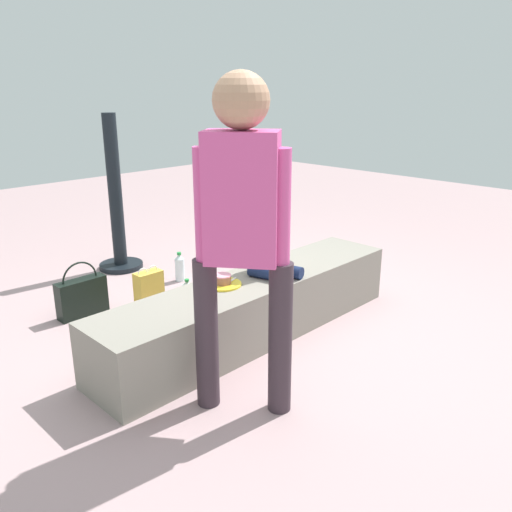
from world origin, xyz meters
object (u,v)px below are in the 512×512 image
gift_bag (149,294)px  handbag_black_leather (82,296)px  water_bottle_near_gift (188,293)px  cake_plate (223,282)px  adult_standing (242,220)px  water_bottle_far_side (180,268)px  child_seated (268,240)px  cake_box_white (232,292)px

gift_bag → handbag_black_leather: handbag_black_leather is taller
water_bottle_near_gift → handbag_black_leather: size_ratio=0.51×
cake_plate → adult_standing: bearing=-123.8°
cake_plate → water_bottle_far_side: 1.15m
cake_plate → water_bottle_far_side: (0.46, 1.02, -0.28)m
adult_standing → gift_bag: bearing=77.0°
child_seated → gift_bag: size_ratio=1.36×
adult_standing → cake_plate: size_ratio=6.85×
gift_bag → handbag_black_leather: bearing=130.8°
cake_plate → water_bottle_far_side: bearing=66.0°
water_bottle_far_side → cake_box_white: (0.01, -0.59, -0.04)m
gift_bag → handbag_black_leather: size_ratio=0.94×
cake_box_white → gift_bag: bearing=161.6°
gift_bag → child_seated: bearing=-56.9°
water_bottle_near_gift → adult_standing: bearing=-116.3°
cake_plate → handbag_black_leather: bearing=112.6°
adult_standing → water_bottle_near_gift: adult_standing is taller
cake_plate → water_bottle_near_gift: cake_plate is taller
child_seated → water_bottle_near_gift: (-0.13, 0.65, -0.49)m
water_bottle_far_side → cake_box_white: size_ratio=0.72×
child_seated → cake_box_white: child_seated is taller
cake_plate → handbag_black_leather: cake_plate is taller
adult_standing → water_bottle_near_gift: bearing=63.7°
cake_box_white → handbag_black_leather: (-0.87, 0.54, 0.07)m
handbag_black_leather → gift_bag: bearing=-49.2°
child_seated → cake_plate: child_seated is taller
cake_plate → water_bottle_near_gift: size_ratio=1.16×
child_seated → adult_standing: bearing=-144.0°
gift_bag → water_bottle_far_side: bearing=35.9°
gift_bag → water_bottle_far_side: gift_bag is taller
gift_bag → water_bottle_near_gift: size_ratio=1.85×
adult_standing → child_seated: bearing=36.0°
child_seated → adult_standing: 0.93m
adult_standing → handbag_black_leather: adult_standing is taller
gift_bag → water_bottle_near_gift: gift_bag is taller
cake_plate → water_bottle_near_gift: 0.70m
water_bottle_near_gift → handbag_black_leather: bearing=148.8°
cake_box_white → water_bottle_far_side: bearing=91.0°
gift_bag → water_bottle_far_side: 0.69m
adult_standing → cake_box_white: (0.84, 0.99, -0.85)m
child_seated → water_bottle_far_side: size_ratio=2.06×
adult_standing → cake_plate: (0.37, 0.56, -0.54)m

